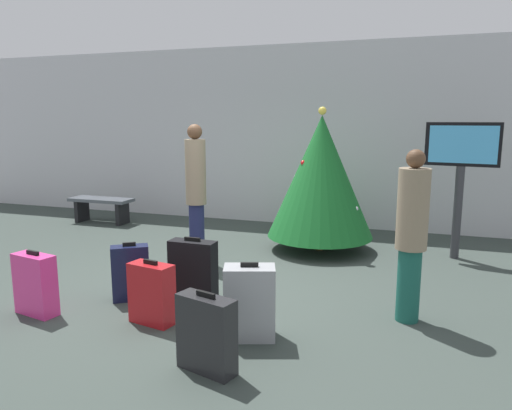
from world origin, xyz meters
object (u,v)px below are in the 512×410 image
Objects in this scene: waiting_bench at (101,205)px; suitcase_5 at (250,303)px; flight_info_kiosk at (461,163)px; traveller_0 at (412,232)px; holiday_tree at (321,177)px; suitcase_0 at (152,294)px; suitcase_4 at (206,334)px; suitcase_1 at (35,284)px; suitcase_2 at (193,272)px; suitcase_3 at (130,273)px; traveller_1 at (196,189)px.

suitcase_5 reaches higher than waiting_bench.
flight_info_kiosk is 1.14× the size of traveller_0.
holiday_tree reaches higher than flight_info_kiosk.
suitcase_0 is 0.97× the size of suitcase_4.
suitcase_5 is (1.01, -0.01, 0.04)m from suitcase_0.
suitcase_1 is (-4.19, -3.55, -1.06)m from flight_info_kiosk.
suitcase_2 reaches higher than suitcase_3.
suitcase_2 reaches higher than suitcase_1.
suitcase_0 reaches higher than waiting_bench.
holiday_tree is 2.95× the size of suitcase_2.
traveller_0 is at bearing 16.26° from suitcase_1.
holiday_tree is 3.93m from suitcase_4.
suitcase_4 is at bearing -134.02° from traveller_0.
traveller_0 is at bearing 7.65° from suitcase_3.
suitcase_1 reaches higher than suitcase_3.
traveller_0 is (5.72, -2.91, 0.55)m from waiting_bench.
holiday_tree is 3.28m from suitcase_5.
suitcase_3 is at bearing -120.14° from holiday_tree.
suitcase_2 is (-0.87, -2.57, -0.78)m from holiday_tree.
flight_info_kiosk is 4.61m from suitcase_0.
suitcase_1 is at bearing -123.89° from holiday_tree.
suitcase_1 is (2.12, -3.96, -0.03)m from waiting_bench.
suitcase_3 is at bearing -49.63° from waiting_bench.
suitcase_1 is 0.95m from suitcase_3.
flight_info_kiosk is at bearing -3.69° from waiting_bench.
suitcase_5 reaches higher than suitcase_0.
suitcase_0 is 1.25m from suitcase_1.
traveller_0 is at bearing 20.08° from suitcase_0.
flight_info_kiosk is at bearing 48.72° from suitcase_0.
traveller_0 is 3.06m from traveller_1.
holiday_tree is at bearing 120.12° from traveller_0.
suitcase_5 is (0.13, 0.66, 0.03)m from suitcase_4.
waiting_bench is 1.85× the size of suitcase_1.
flight_info_kiosk is 1.01× the size of traveller_1.
traveller_1 is 3.07m from suitcase_4.
waiting_bench is at bearing 176.31° from flight_info_kiosk.
holiday_tree is 1.96m from flight_info_kiosk.
suitcase_3 is (2.81, -3.30, -0.04)m from waiting_bench.
traveller_1 is at bearing -31.64° from waiting_bench.
waiting_bench is at bearing 130.37° from suitcase_3.
traveller_0 is 2.66× the size of suitcase_0.
traveller_1 is 2.59m from suitcase_5.
suitcase_3 reaches higher than waiting_bench.
traveller_1 is at bearing 117.03° from suitcase_4.
suitcase_5 is at bearing -17.09° from suitcase_3.
waiting_bench is at bearing 172.22° from holiday_tree.
holiday_tree reaches higher than waiting_bench.
flight_info_kiosk reaches higher than suitcase_0.
waiting_bench is 0.65× the size of traveller_1.
suitcase_2 is at bearing -42.09° from waiting_bench.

